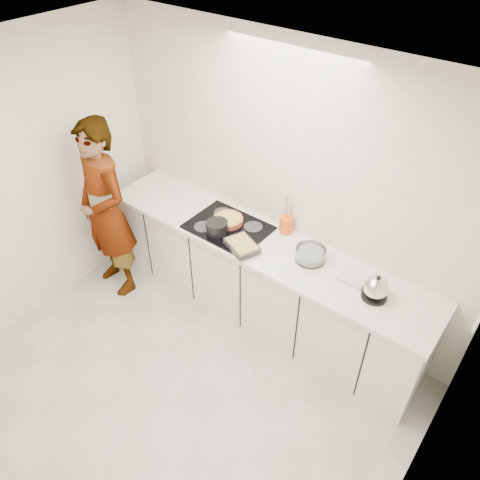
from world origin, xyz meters
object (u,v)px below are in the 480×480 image
Objects in this scene: baking_dish at (242,245)px; mixing_bowl at (310,255)px; hob at (228,227)px; utensil_crock at (286,225)px; cook at (105,212)px; saucepan at (217,227)px; tart_dish at (228,220)px; kettle at (376,289)px.

baking_dish is 1.05× the size of mixing_bowl.
hob is 2.16× the size of mixing_bowl.
utensil_crock is 1.72m from cook.
hob is at bearing -147.86° from utensil_crock.
cook is (-1.04, -0.42, -0.05)m from saucepan.
utensil_crock is at bearing 70.66° from baking_dish.
baking_dish is at bearing 23.10° from cook.
baking_dish is at bearing -109.34° from utensil_crock.
tart_dish is (-0.05, 0.05, 0.03)m from hob.
cook reaches higher than tart_dish.
cook is (-2.50, -0.54, -0.08)m from kettle.
mixing_bowl is at bearing 173.07° from kettle.
cook is at bearing -158.16° from saucepan.
mixing_bowl is at bearing 25.89° from cook.
tart_dish is 0.40m from baking_dish.
utensil_crock is (0.16, 0.44, 0.03)m from baking_dish.
kettle is (1.43, 0.01, 0.09)m from hob.
hob is 1.44m from kettle.
mixing_bowl is (0.53, 0.25, 0.01)m from baking_dish.
utensil_crock is at bearing 152.17° from mixing_bowl.
baking_dish is 1.41m from cook.
kettle reaches higher than mixing_bowl.
utensil_crock reaches higher than mixing_bowl.
saucepan is at bearing -84.21° from tart_dish.
hob is at bearing -174.36° from mixing_bowl.
hob is 0.14m from saucepan.
baking_dish is 0.47m from utensil_crock.
tart_dish is at bearing -178.25° from mixing_bowl.
baking_dish reaches higher than hob.
kettle reaches higher than utensil_crock.
hob is at bearing -179.77° from kettle.
mixing_bowl is 0.18× the size of cook.
cook is at bearing -164.65° from baking_dish.
cook is at bearing -153.30° from hob.
baking_dish is (0.32, -0.04, -0.02)m from saucepan.
saucepan is 1.12m from cook.
hob is 4.67× the size of utensil_crock.
hob is 0.08m from tart_dish.
mixing_bowl reaches higher than baking_dish.
tart_dish is 1.48m from kettle.
baking_dish is 2.26× the size of utensil_crock.
saucepan is 0.87m from mixing_bowl.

